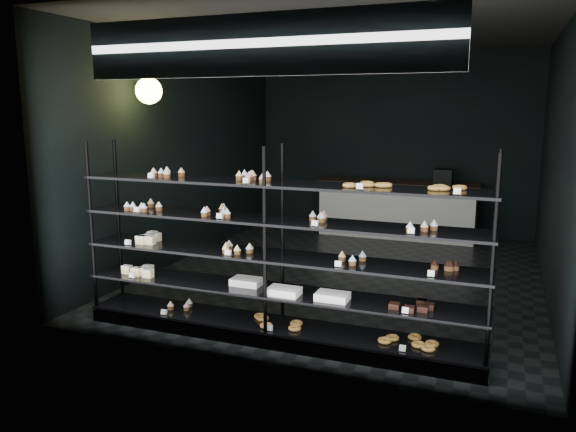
{
  "coord_description": "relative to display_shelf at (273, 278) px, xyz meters",
  "views": [
    {
      "loc": [
        1.94,
        -7.25,
        2.25
      ],
      "look_at": [
        -0.14,
        -1.9,
        1.14
      ],
      "focal_mm": 35.0,
      "sensor_mm": 36.0,
      "label": 1
    }
  ],
  "objects": [
    {
      "name": "room",
      "position": [
        0.08,
        2.45,
        0.97
      ],
      "size": [
        5.01,
        6.01,
        3.2
      ],
      "color": "black",
      "rests_on": "ground"
    },
    {
      "name": "service_counter",
      "position": [
        0.31,
        4.95,
        -0.13
      ],
      "size": [
        2.78,
        0.65,
        1.23
      ],
      "color": "beige",
      "rests_on": "room"
    },
    {
      "name": "signage",
      "position": [
        0.08,
        -0.48,
        2.12
      ],
      "size": [
        3.3,
        0.05,
        0.5
      ],
      "color": "#0D1B45",
      "rests_on": "room"
    },
    {
      "name": "pendant_lamp",
      "position": [
        -2.06,
        1.06,
        1.82
      ],
      "size": [
        0.32,
        0.32,
        0.89
      ],
      "color": "black",
      "rests_on": "room"
    },
    {
      "name": "display_shelf",
      "position": [
        0.0,
        0.0,
        0.0
      ],
      "size": [
        4.0,
        0.5,
        1.91
      ],
      "color": "black",
      "rests_on": "room"
    }
  ]
}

